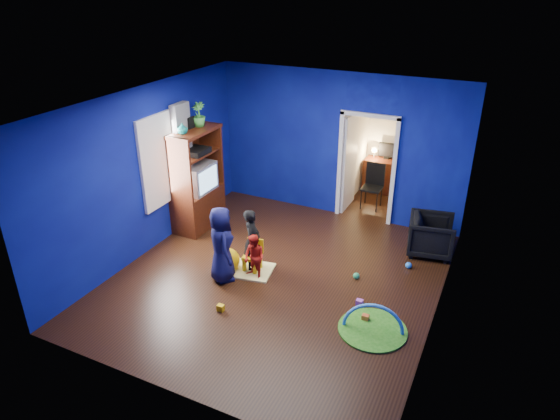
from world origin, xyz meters
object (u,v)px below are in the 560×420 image
at_px(crt_tv, 198,178).
at_px(hopper_ball, 228,260).
at_px(vase, 182,128).
at_px(folding_chair, 372,187).
at_px(armchair, 431,235).
at_px(toddler_red, 254,258).
at_px(child_black, 252,240).
at_px(child_navy, 221,244).
at_px(tv_armoire, 196,179).
at_px(study_desk, 384,176).
at_px(kid_chair, 252,257).
at_px(play_mat, 372,330).

bearing_deg(crt_tv, hopper_ball, -41.43).
bearing_deg(vase, folding_chair, 42.27).
distance_m(armchair, toddler_red, 3.19).
height_order(armchair, hopper_ball, armchair).
distance_m(toddler_red, folding_chair, 3.59).
height_order(child_black, folding_chair, child_black).
relative_size(child_navy, folding_chair, 1.38).
relative_size(tv_armoire, folding_chair, 2.13).
bearing_deg(study_desk, toddler_red, -101.96).
height_order(kid_chair, play_mat, kid_chair).
relative_size(child_navy, crt_tv, 1.82).
distance_m(hopper_ball, play_mat, 2.68).
relative_size(child_black, folding_chair, 1.18).
bearing_deg(child_black, folding_chair, -37.46).
bearing_deg(folding_chair, hopper_ball, -112.98).
xyz_separation_m(armchair, vase, (-4.30, -1.18, 1.71)).
height_order(vase, folding_chair, vase).
height_order(armchair, toddler_red, toddler_red).
distance_m(child_navy, play_mat, 2.67).
xyz_separation_m(hopper_ball, kid_chair, (0.37, 0.17, 0.05)).
bearing_deg(hopper_ball, study_desk, 71.66).
relative_size(kid_chair, play_mat, 0.52).
bearing_deg(child_black, armchair, -73.28).
height_order(toddler_red, kid_chair, toddler_red).
bearing_deg(vase, toddler_red, -25.59).
distance_m(child_black, child_navy, 0.57).
relative_size(child_navy, tv_armoire, 0.65).
xyz_separation_m(toddler_red, folding_chair, (0.94, 3.47, 0.06)).
distance_m(toddler_red, hopper_ball, 0.56).
distance_m(vase, folding_chair, 4.13).
xyz_separation_m(child_navy, tv_armoire, (-1.41, 1.42, 0.34)).
bearing_deg(hopper_ball, tv_armoire, 139.41).
bearing_deg(crt_tv, vase, -97.59).
height_order(vase, tv_armoire, vase).
bearing_deg(child_navy, child_black, -73.72).
height_order(hopper_ball, play_mat, hopper_ball).
relative_size(child_black, play_mat, 1.12).
bearing_deg(child_navy, toddler_red, -108.19).
xyz_separation_m(tv_armoire, hopper_ball, (1.36, -1.17, -0.78)).
relative_size(tv_armoire, hopper_ball, 4.97).
bearing_deg(play_mat, vase, 161.48).
bearing_deg(kid_chair, play_mat, -22.84).
distance_m(child_black, toddler_red, 0.36).
relative_size(crt_tv, kid_chair, 1.40).
relative_size(play_mat, folding_chair, 1.05).
height_order(toddler_red, play_mat, toddler_red).
xyz_separation_m(vase, kid_chair, (1.73, -0.70, -1.81)).
bearing_deg(tv_armoire, vase, -90.00).
height_order(child_navy, tv_armoire, tv_armoire).
bearing_deg(child_black, kid_chair, -173.04).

